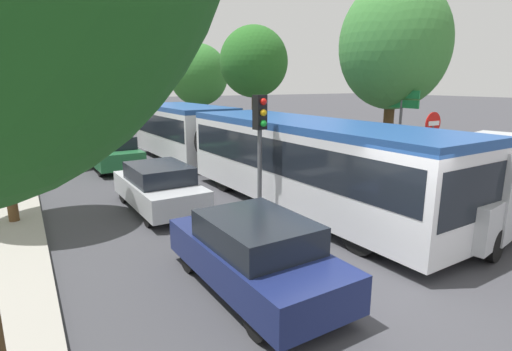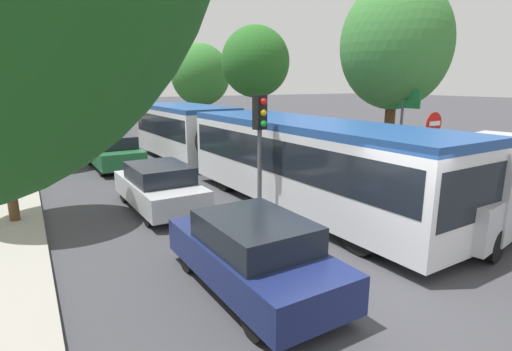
{
  "view_description": "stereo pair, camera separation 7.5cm",
  "coord_description": "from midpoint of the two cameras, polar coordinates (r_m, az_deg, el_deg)",
  "views": [
    {
      "loc": [
        -5.23,
        -4.56,
        3.72
      ],
      "look_at": [
        0.2,
        4.73,
        1.2
      ],
      "focal_mm": 28.0,
      "sensor_mm": 36.0,
      "label": 1
    },
    {
      "loc": [
        -5.17,
        -4.59,
        3.72
      ],
      "look_at": [
        0.2,
        4.73,
        1.2
      ],
      "focal_mm": 28.0,
      "sensor_mm": 36.0,
      "label": 2
    }
  ],
  "objects": [
    {
      "name": "queued_car_navy",
      "position": [
        7.34,
        -0.15,
        -11.05
      ],
      "size": [
        1.82,
        4.07,
        1.4
      ],
      "rotation": [
        0.0,
        0.0,
        1.6
      ],
      "color": "navy",
      "rests_on": "ground"
    },
    {
      "name": "tree_right_far",
      "position": [
        32.91,
        -7.85,
        14.03
      ],
      "size": [
        4.63,
        4.63,
        6.71
      ],
      "color": "#51381E",
      "rests_on": "ground"
    },
    {
      "name": "direction_sign_post",
      "position": [
        15.49,
        20.26,
        8.06
      ],
      "size": [
        0.13,
        1.4,
        3.6
      ],
      "rotation": [
        0.0,
        0.0,
        3.19
      ],
      "color": "#56595E",
      "rests_on": "ground"
    },
    {
      "name": "queued_car_green",
      "position": [
        18.64,
        -19.61,
        3.23
      ],
      "size": [
        1.92,
        4.28,
        1.47
      ],
      "rotation": [
        0.0,
        0.0,
        1.6
      ],
      "color": "#236638",
      "rests_on": "ground"
    },
    {
      "name": "tree_right_near",
      "position": [
        16.39,
        19.27,
        16.76
      ],
      "size": [
        4.08,
        4.08,
        7.46
      ],
      "color": "#51381E",
      "rests_on": "ground"
    },
    {
      "name": "traffic_light",
      "position": [
        10.62,
        0.8,
        6.58
      ],
      "size": [
        0.35,
        0.38,
        3.4
      ],
      "rotation": [
        0.0,
        0.0,
        -1.43
      ],
      "color": "#56595E",
      "rests_on": "ground"
    },
    {
      "name": "no_entry_sign",
      "position": [
        13.78,
        23.99,
        4.36
      ],
      "size": [
        0.7,
        0.08,
        2.82
      ],
      "rotation": [
        0.0,
        0.0,
        -1.57
      ],
      "color": "#56595E",
      "rests_on": "ground"
    },
    {
      "name": "city_bus_rear",
      "position": [
        38.0,
        -25.1,
        8.52
      ],
      "size": [
        2.74,
        11.6,
        2.49
      ],
      "rotation": [
        0.0,
        0.0,
        1.59
      ],
      "color": "red",
      "rests_on": "ground"
    },
    {
      "name": "articulated_bus",
      "position": [
        14.94,
        -1.75,
        4.71
      ],
      "size": [
        3.41,
        17.84,
        2.64
      ],
      "rotation": [
        0.0,
        0.0,
        -1.53
      ],
      "color": "silver",
      "rests_on": "ground"
    },
    {
      "name": "white_van",
      "position": [
        11.62,
        30.37,
        -0.97
      ],
      "size": [
        5.29,
        2.93,
        2.31
      ],
      "rotation": [
        0.0,
        0.0,
        3.35
      ],
      "color": "#B7BABF",
      "rests_on": "ground"
    },
    {
      "name": "ground_plane",
      "position": [
        7.86,
        17.09,
        -15.69
      ],
      "size": [
        200.0,
        200.0,
        0.0
      ],
      "primitive_type": "plane",
      "color": "#3D3D42"
    },
    {
      "name": "tree_right_mid",
      "position": [
        24.86,
        0.0,
        15.92
      ],
      "size": [
        4.09,
        4.09,
        7.03
      ],
      "color": "#51381E",
      "rests_on": "ground"
    },
    {
      "name": "queued_car_black",
      "position": [
        24.14,
        -22.07,
        5.22
      ],
      "size": [
        2.0,
        4.48,
        1.54
      ],
      "rotation": [
        0.0,
        0.0,
        1.6
      ],
      "color": "black",
      "rests_on": "ground"
    },
    {
      "name": "queued_car_silver",
      "position": [
        12.17,
        -13.48,
        -1.56
      ],
      "size": [
        1.8,
        4.02,
        1.38
      ],
      "rotation": [
        0.0,
        0.0,
        1.6
      ],
      "color": "#B7BABF",
      "rests_on": "ground"
    }
  ]
}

